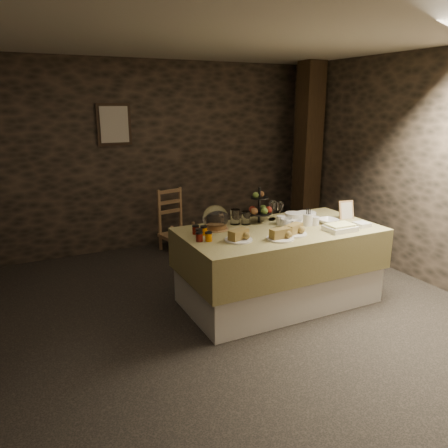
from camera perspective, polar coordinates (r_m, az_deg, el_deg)
name	(u,v)px	position (r m, az deg, el deg)	size (l,w,h in m)	color
ground_plane	(201,322)	(4.30, -3.08, -12.70)	(5.50, 5.00, 0.01)	black
room_shell	(198,159)	(3.81, -3.43, 8.44)	(5.52, 5.02, 2.60)	black
buffet_table	(279,260)	(4.56, 7.20, -4.71)	(2.02, 1.07, 0.80)	silver
chair	(175,223)	(6.20, -6.41, 0.09)	(0.47, 0.46, 0.68)	olive
timber_column	(308,153)	(6.67, 10.90, 9.04)	(0.30, 0.30, 2.60)	black
framed_picture	(114,124)	(6.10, -14.17, 12.50)	(0.45, 0.04, 0.55)	#2F2116
plate_stack_a	(294,217)	(4.72, 9.09, 0.86)	(0.19, 0.19, 0.10)	silver
plate_stack_b	(307,216)	(4.84, 10.76, 1.05)	(0.20, 0.20, 0.09)	silver
cutlery_holder	(308,220)	(4.61, 10.91, 0.55)	(0.10, 0.10, 0.12)	silver
cup_a	(286,223)	(4.47, 8.16, 0.08)	(0.13, 0.13, 0.10)	silver
cup_b	(297,225)	(4.43, 9.51, -0.15)	(0.11, 0.11, 0.10)	silver
mug_c	(281,220)	(4.59, 7.44, 0.48)	(0.09, 0.09, 0.10)	silver
mug_d	(315,221)	(4.64, 11.82, 0.40)	(0.08, 0.08, 0.09)	silver
bowl	(328,221)	(4.74, 13.41, 0.37)	(0.20, 0.20, 0.05)	silver
cake_dome	(215,219)	(4.37, -1.12, 0.62)	(0.26, 0.26, 0.26)	olive
fruit_stand	(260,209)	(4.63, 4.72, 1.96)	(0.27, 0.27, 0.38)	black
bread_platter_left	(239,236)	(4.04, 1.91, -1.64)	(0.26, 0.26, 0.11)	silver
bread_platter_center	(280,235)	(4.10, 7.37, -1.47)	(0.26, 0.26, 0.11)	silver
bread_platter_right	(294,231)	(4.27, 9.09, -0.85)	(0.26, 0.26, 0.11)	silver
jam_jars	(201,234)	(4.12, -2.99, -1.31)	(0.18, 0.32, 0.07)	#65130D
tart_dish	(340,228)	(4.49, 14.92, -0.46)	(0.30, 0.22, 0.07)	silver
square_dish	(362,224)	(4.71, 17.57, -0.06)	(0.14, 0.14, 0.04)	silver
menu_frame	(346,211)	(4.97, 15.69, 1.70)	(0.17, 0.02, 0.22)	olive
storage_jar_a	(235,217)	(4.56, 1.47, 0.94)	(0.10, 0.10, 0.16)	white
storage_jar_b	(246,218)	(4.56, 2.85, 0.79)	(0.09, 0.09, 0.14)	white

